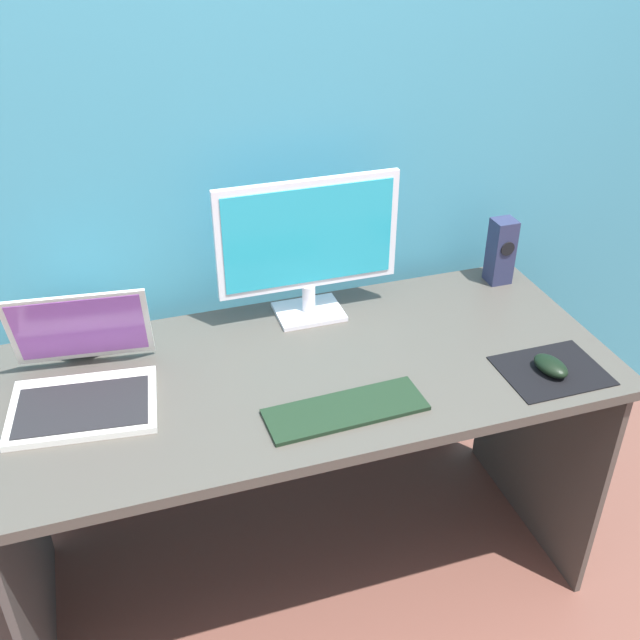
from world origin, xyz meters
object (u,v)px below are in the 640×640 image
(monitor, at_px, (308,244))
(laptop, at_px, (82,379))
(fishbowl, at_px, (82,325))
(keyboard_external, at_px, (346,410))
(speaker_right, at_px, (501,251))
(mouse, at_px, (551,366))

(monitor, distance_m, laptop, 0.66)
(laptop, bearing_deg, monitor, 17.21)
(fishbowl, bearing_deg, monitor, -1.23)
(keyboard_external, bearing_deg, monitor, 81.77)
(laptop, xyz_separation_m, keyboard_external, (0.56, -0.24, -0.04))
(speaker_right, distance_m, mouse, 0.47)
(monitor, distance_m, mouse, 0.68)
(keyboard_external, bearing_deg, fishbowl, 138.85)
(fishbowl, relative_size, keyboard_external, 0.41)
(speaker_right, distance_m, laptop, 1.21)
(speaker_right, bearing_deg, monitor, -179.23)
(monitor, height_order, keyboard_external, monitor)
(laptop, height_order, fishbowl, laptop)
(speaker_right, relative_size, keyboard_external, 0.53)
(speaker_right, distance_m, fishbowl, 1.18)
(mouse, bearing_deg, laptop, 156.32)
(speaker_right, relative_size, fishbowl, 1.30)
(keyboard_external, xyz_separation_m, mouse, (0.52, -0.01, 0.02))
(laptop, xyz_separation_m, mouse, (1.09, -0.26, -0.03))
(speaker_right, xyz_separation_m, keyboard_external, (-0.63, -0.44, -0.09))
(monitor, relative_size, laptop, 1.35)
(speaker_right, bearing_deg, fishbowl, 179.77)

